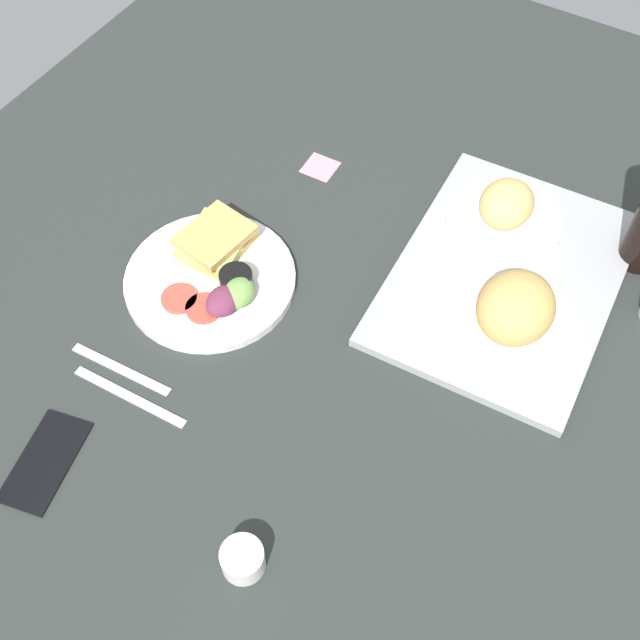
{
  "coord_description": "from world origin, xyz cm",
  "views": [
    {
      "loc": [
        59.92,
        37.52,
        100.83
      ],
      "look_at": [
        2.0,
        3.0,
        4.0
      ],
      "focal_mm": 44.85,
      "sensor_mm": 36.0,
      "label": 1
    }
  ],
  "objects_px": {
    "serving_tray": "(506,278)",
    "espresso_cup": "(243,559)",
    "cell_phone": "(45,461)",
    "bread_plate_far": "(514,316)",
    "knife": "(130,396)",
    "sticky_note": "(320,167)",
    "plate_with_salad": "(214,274)",
    "bread_plate_near": "(505,211)",
    "fork": "(121,369)"
  },
  "relations": [
    {
      "from": "sticky_note",
      "to": "espresso_cup",
      "type": "bearing_deg",
      "value": 23.02
    },
    {
      "from": "bread_plate_near",
      "to": "sticky_note",
      "type": "relative_size",
      "value": 3.41
    },
    {
      "from": "bread_plate_far",
      "to": "knife",
      "type": "relative_size",
      "value": 1.11
    },
    {
      "from": "cell_phone",
      "to": "sticky_note",
      "type": "relative_size",
      "value": 2.57
    },
    {
      "from": "bread_plate_near",
      "to": "cell_phone",
      "type": "height_order",
      "value": "bread_plate_near"
    },
    {
      "from": "bread_plate_near",
      "to": "bread_plate_far",
      "type": "xyz_separation_m",
      "value": [
        0.19,
        0.1,
        0.01
      ]
    },
    {
      "from": "bread_plate_near",
      "to": "bread_plate_far",
      "type": "relative_size",
      "value": 0.91
    },
    {
      "from": "serving_tray",
      "to": "plate_with_salad",
      "type": "relative_size",
      "value": 1.66
    },
    {
      "from": "bread_plate_far",
      "to": "knife",
      "type": "height_order",
      "value": "bread_plate_far"
    },
    {
      "from": "sticky_note",
      "to": "bread_plate_near",
      "type": "bearing_deg",
      "value": 94.88
    },
    {
      "from": "bread_plate_far",
      "to": "plate_with_salad",
      "type": "distance_m",
      "value": 0.46
    },
    {
      "from": "bread_plate_far",
      "to": "bread_plate_near",
      "type": "bearing_deg",
      "value": -153.79
    },
    {
      "from": "bread_plate_near",
      "to": "knife",
      "type": "distance_m",
      "value": 0.66
    },
    {
      "from": "fork",
      "to": "knife",
      "type": "bearing_deg",
      "value": -39.8
    },
    {
      "from": "espresso_cup",
      "to": "fork",
      "type": "bearing_deg",
      "value": -114.92
    },
    {
      "from": "serving_tray",
      "to": "bread_plate_far",
      "type": "bearing_deg",
      "value": 25.14
    },
    {
      "from": "serving_tray",
      "to": "knife",
      "type": "bearing_deg",
      "value": -38.88
    },
    {
      "from": "cell_phone",
      "to": "knife",
      "type": "bearing_deg",
      "value": 153.51
    },
    {
      "from": "plate_with_salad",
      "to": "espresso_cup",
      "type": "height_order",
      "value": "plate_with_salad"
    },
    {
      "from": "bread_plate_near",
      "to": "serving_tray",
      "type": "bearing_deg",
      "value": 27.26
    },
    {
      "from": "serving_tray",
      "to": "espresso_cup",
      "type": "height_order",
      "value": "espresso_cup"
    },
    {
      "from": "bread_plate_near",
      "to": "cell_phone",
      "type": "distance_m",
      "value": 0.8
    },
    {
      "from": "plate_with_salad",
      "to": "knife",
      "type": "xyz_separation_m",
      "value": [
        0.24,
        0.02,
        -0.02
      ]
    },
    {
      "from": "serving_tray",
      "to": "cell_phone",
      "type": "distance_m",
      "value": 0.74
    },
    {
      "from": "espresso_cup",
      "to": "sticky_note",
      "type": "bearing_deg",
      "value": -156.98
    },
    {
      "from": "bread_plate_near",
      "to": "espresso_cup",
      "type": "relative_size",
      "value": 3.41
    },
    {
      "from": "plate_with_salad",
      "to": "espresso_cup",
      "type": "distance_m",
      "value": 0.46
    },
    {
      "from": "serving_tray",
      "to": "espresso_cup",
      "type": "distance_m",
      "value": 0.6
    },
    {
      "from": "serving_tray",
      "to": "fork",
      "type": "bearing_deg",
      "value": -43.58
    },
    {
      "from": "bread_plate_near",
      "to": "knife",
      "type": "bearing_deg",
      "value": -30.1
    },
    {
      "from": "bread_plate_far",
      "to": "cell_phone",
      "type": "xyz_separation_m",
      "value": [
        0.51,
        -0.46,
        -0.05
      ]
    },
    {
      "from": "bread_plate_far",
      "to": "sticky_note",
      "type": "height_order",
      "value": "bread_plate_far"
    },
    {
      "from": "plate_with_salad",
      "to": "sticky_note",
      "type": "height_order",
      "value": "plate_with_salad"
    },
    {
      "from": "serving_tray",
      "to": "knife",
      "type": "relative_size",
      "value": 2.37
    },
    {
      "from": "bread_plate_near",
      "to": "fork",
      "type": "height_order",
      "value": "bread_plate_near"
    },
    {
      "from": "espresso_cup",
      "to": "fork",
      "type": "distance_m",
      "value": 0.35
    },
    {
      "from": "fork",
      "to": "knife",
      "type": "height_order",
      "value": "same"
    },
    {
      "from": "fork",
      "to": "bread_plate_near",
      "type": "bearing_deg",
      "value": 52.62
    },
    {
      "from": "serving_tray",
      "to": "sticky_note",
      "type": "xyz_separation_m",
      "value": [
        -0.07,
        -0.38,
        -0.01
      ]
    },
    {
      "from": "espresso_cup",
      "to": "plate_with_salad",
      "type": "bearing_deg",
      "value": -140.41
    },
    {
      "from": "serving_tray",
      "to": "bread_plate_far",
      "type": "distance_m",
      "value": 0.12
    },
    {
      "from": "plate_with_salad",
      "to": "espresso_cup",
      "type": "bearing_deg",
      "value": 39.59
    },
    {
      "from": "bread_plate_far",
      "to": "knife",
      "type": "distance_m",
      "value": 0.57
    },
    {
      "from": "plate_with_salad",
      "to": "espresso_cup",
      "type": "relative_size",
      "value": 4.84
    },
    {
      "from": "espresso_cup",
      "to": "cell_phone",
      "type": "height_order",
      "value": "espresso_cup"
    },
    {
      "from": "bread_plate_near",
      "to": "espresso_cup",
      "type": "distance_m",
      "value": 0.69
    },
    {
      "from": "knife",
      "to": "sticky_note",
      "type": "height_order",
      "value": "knife"
    },
    {
      "from": "cell_phone",
      "to": "sticky_note",
      "type": "xyz_separation_m",
      "value": [
        -0.68,
        0.03,
        -0.0
      ]
    },
    {
      "from": "cell_phone",
      "to": "fork",
      "type": "bearing_deg",
      "value": 169.34
    },
    {
      "from": "knife",
      "to": "cell_phone",
      "type": "height_order",
      "value": "cell_phone"
    }
  ]
}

